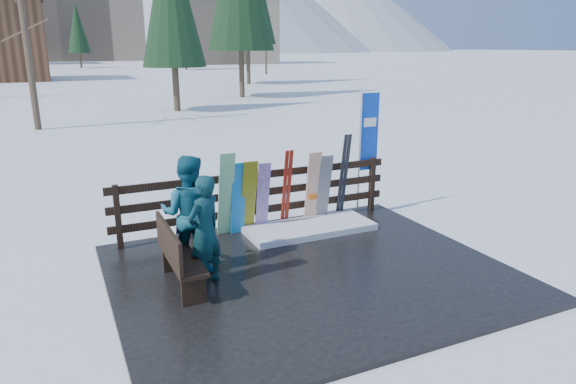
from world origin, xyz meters
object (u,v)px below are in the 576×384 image
snowboard_0 (238,199)px  snowboard_2 (249,197)px  snowboard_5 (313,188)px  person_front (205,231)px  bench (177,255)px  person_back (189,213)px  rental_flag (367,137)px  snowboard_3 (263,197)px  snowboard_4 (324,189)px  snowboard_1 (226,195)px

snowboard_0 → snowboard_2: bearing=0.0°
snowboard_5 → person_front: size_ratio=0.89×
bench → person_back: 0.79m
rental_flag → person_front: (-4.07, -2.01, -0.77)m
snowboard_3 → snowboard_5: (1.05, 0.00, 0.05)m
person_front → bench: bearing=-36.8°
snowboard_4 → snowboard_5: bearing=180.0°
snowboard_3 → snowboard_5: 1.06m
snowboard_4 → bench: bearing=-153.0°
person_back → person_front: bearing=122.6°
snowboard_0 → snowboard_5: snowboard_5 is taller
bench → snowboard_4: 3.75m
snowboard_3 → rental_flag: rental_flag is taller
bench → snowboard_0: bearing=47.7°
snowboard_2 → snowboard_5: 1.34m
snowboard_1 → snowboard_5: (1.78, 0.00, -0.08)m
snowboard_5 → snowboard_2: bearing=180.0°
rental_flag → person_front: 4.61m
snowboard_4 → snowboard_2: bearing=180.0°
snowboard_1 → snowboard_0: bearing=-0.0°
snowboard_1 → snowboard_3: 0.74m
person_back → snowboard_5: bearing=-131.2°
snowboard_1 → snowboard_4: bearing=0.0°
snowboard_2 → rental_flag: (2.74, 0.27, 0.89)m
snowboard_2 → snowboard_4: bearing=0.0°
snowboard_2 → snowboard_5: snowboard_5 is taller
person_front → person_back: person_back is taller
bench → snowboard_2: (1.75, 1.70, 0.20)m
bench → snowboard_3: size_ratio=1.09×
person_back → bench: bearing=86.3°
snowboard_3 → person_back: 2.03m
snowboard_4 → rental_flag: 1.50m
rental_flag → snowboard_5: bearing=-169.1°
snowboard_1 → person_front: person_front is taller
snowboard_4 → person_back: person_back is taller
snowboard_3 → person_front: 2.38m
snowboard_1 → snowboard_5: bearing=0.0°
snowboard_1 → snowboard_5: snowboard_1 is taller
snowboard_2 → person_back: bearing=-141.6°
bench → person_front: person_front is taller
rental_flag → person_back: 4.42m
snowboard_5 → person_back: bearing=-158.0°
bench → person_back: person_back is taller
snowboard_0 → snowboard_1: bearing=180.0°
snowboard_1 → snowboard_3: snowboard_1 is taller
bench → person_back: bearing=59.5°
bench → snowboard_1: size_ratio=0.91×
rental_flag → person_back: (-4.14, -1.38, -0.69)m
snowboard_1 → rental_flag: (3.18, 0.27, 0.80)m
snowboard_5 → snowboard_3: bearing=-180.0°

